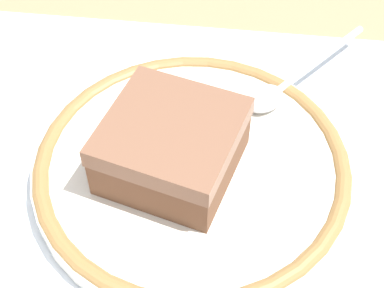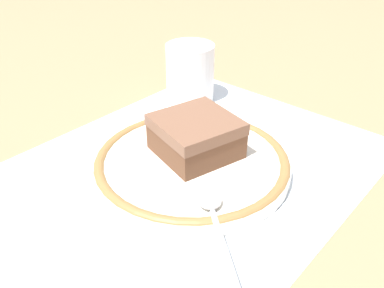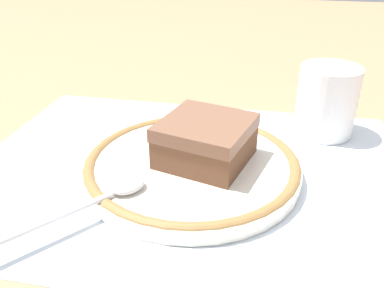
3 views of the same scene
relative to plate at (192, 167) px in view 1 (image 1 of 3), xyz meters
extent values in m
plane|color=#9E7551|center=(0.01, -0.01, -0.01)|extent=(2.40, 2.40, 0.00)
cube|color=silver|center=(0.01, -0.01, -0.01)|extent=(0.47, 0.35, 0.00)
cylinder|color=silver|center=(0.00, 0.00, 0.00)|extent=(0.23, 0.23, 0.02)
torus|color=olive|center=(0.00, 0.00, 0.00)|extent=(0.23, 0.23, 0.01)
cube|color=brown|center=(-0.01, 0.00, 0.02)|extent=(0.10, 0.10, 0.03)
cube|color=brown|center=(-0.01, 0.00, 0.04)|extent=(0.11, 0.11, 0.01)
ellipsoid|color=silver|center=(0.05, 0.06, 0.01)|extent=(0.04, 0.04, 0.01)
cylinder|color=silver|center=(0.09, 0.12, 0.01)|extent=(0.07, 0.09, 0.01)
camera|label=1|loc=(0.03, -0.26, 0.33)|focal=54.77mm
camera|label=2|loc=(0.30, 0.26, 0.27)|focal=38.84mm
camera|label=3|loc=(-0.07, 0.36, 0.22)|focal=38.20mm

